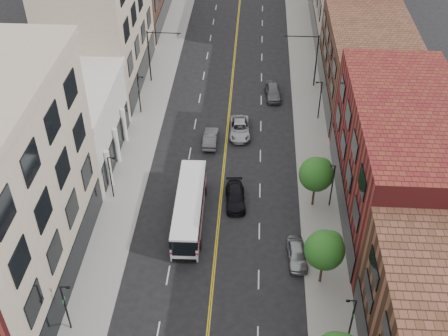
% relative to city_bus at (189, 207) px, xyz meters
% --- Properties ---
extents(sidewalk_left, '(4.00, 110.00, 0.15)m').
position_rel_city_bus_xyz_m(sidewalk_left, '(-7.19, 13.83, -1.65)').
color(sidewalk_left, gray).
rests_on(sidewalk_left, ground).
extents(sidewalk_right, '(4.00, 110.00, 0.15)m').
position_rel_city_bus_xyz_m(sidewalk_right, '(12.81, 13.83, -1.65)').
color(sidewalk_right, gray).
rests_on(sidewalk_right, ground).
extents(bldg_l_white, '(10.00, 14.00, 8.00)m').
position_rel_city_bus_xyz_m(bldg_l_white, '(-14.19, 9.83, 2.28)').
color(bldg_l_white, silver).
rests_on(bldg_l_white, ground).
extents(bldg_l_far_a, '(10.00, 20.00, 18.00)m').
position_rel_city_bus_xyz_m(bldg_l_far_a, '(-14.19, 26.83, 7.28)').
color(bldg_l_far_a, tan).
rests_on(bldg_l_far_a, ground).
extents(bldg_r_mid, '(10.00, 22.00, 12.00)m').
position_rel_city_bus_xyz_m(bldg_r_mid, '(19.81, 2.83, 4.28)').
color(bldg_r_mid, maroon).
rests_on(bldg_r_mid, ground).
extents(bldg_r_far_a, '(10.00, 20.00, 10.00)m').
position_rel_city_bus_xyz_m(bldg_r_far_a, '(19.81, 23.83, 3.28)').
color(bldg_r_far_a, '#523220').
rests_on(bldg_r_far_a, ground).
extents(tree_r_2, '(3.40, 3.40, 5.59)m').
position_rel_city_bus_xyz_m(tree_r_2, '(12.20, -7.10, 2.41)').
color(tree_r_2, black).
rests_on(tree_r_2, sidewalk_right).
extents(tree_r_3, '(3.40, 3.40, 5.59)m').
position_rel_city_bus_xyz_m(tree_r_3, '(12.20, 2.90, 2.41)').
color(tree_r_3, black).
rests_on(tree_r_3, sidewalk_right).
extents(lamp_l_1, '(0.81, 0.55, 5.05)m').
position_rel_city_bus_xyz_m(lamp_l_1, '(-8.14, -13.17, 1.25)').
color(lamp_l_1, black).
rests_on(lamp_l_1, sidewalk_left).
extents(lamp_l_2, '(0.81, 0.55, 5.05)m').
position_rel_city_bus_xyz_m(lamp_l_2, '(-8.14, 2.83, 1.25)').
color(lamp_l_2, black).
rests_on(lamp_l_2, sidewalk_left).
extents(lamp_l_3, '(0.81, 0.55, 5.05)m').
position_rel_city_bus_xyz_m(lamp_l_3, '(-8.14, 18.83, 1.25)').
color(lamp_l_3, black).
rests_on(lamp_l_3, sidewalk_left).
extents(lamp_r_1, '(0.81, 0.55, 5.05)m').
position_rel_city_bus_xyz_m(lamp_r_1, '(13.77, -13.17, 1.25)').
color(lamp_r_1, black).
rests_on(lamp_r_1, sidewalk_right).
extents(lamp_r_2, '(0.81, 0.55, 5.05)m').
position_rel_city_bus_xyz_m(lamp_r_2, '(13.77, 2.83, 1.25)').
color(lamp_r_2, black).
rests_on(lamp_r_2, sidewalk_right).
extents(lamp_r_3, '(0.81, 0.55, 5.05)m').
position_rel_city_bus_xyz_m(lamp_r_3, '(13.77, 18.83, 1.25)').
color(lamp_r_3, black).
rests_on(lamp_r_3, sidewalk_right).
extents(signal_mast_left, '(4.49, 0.18, 7.20)m').
position_rel_city_bus_xyz_m(signal_mast_left, '(-7.45, 26.83, 2.92)').
color(signal_mast_left, black).
rests_on(signal_mast_left, sidewalk_left).
extents(signal_mast_right, '(4.49, 0.18, 7.20)m').
position_rel_city_bus_xyz_m(signal_mast_right, '(13.08, 26.83, 2.92)').
color(signal_mast_right, black).
rests_on(signal_mast_right, sidewalk_right).
extents(city_bus, '(2.95, 11.58, 2.96)m').
position_rel_city_bus_xyz_m(city_bus, '(0.00, 0.00, 0.00)').
color(city_bus, silver).
rests_on(city_bus, ground).
extents(car_parked_far, '(1.99, 4.33, 1.44)m').
position_rel_city_bus_xyz_m(car_parked_far, '(10.21, -4.66, -1.00)').
color(car_parked_far, gray).
rests_on(car_parked_far, ground).
extents(car_lane_behind, '(1.57, 4.39, 1.44)m').
position_rel_city_bus_xyz_m(car_lane_behind, '(1.01, 12.94, -1.00)').
color(car_lane_behind, '#4D4D52').
rests_on(car_lane_behind, ground).
extents(car_lane_a, '(2.37, 4.96, 1.39)m').
position_rel_city_bus_xyz_m(car_lane_a, '(4.31, 2.83, -1.03)').
color(car_lane_a, black).
rests_on(car_lane_a, ground).
extents(car_lane_b, '(2.73, 5.44, 1.48)m').
position_rel_city_bus_xyz_m(car_lane_b, '(4.31, 15.06, -0.98)').
color(car_lane_b, '#9C9DA3').
rests_on(car_lane_b, ground).
extents(car_lane_c, '(2.34, 4.94, 1.63)m').
position_rel_city_bus_xyz_m(car_lane_c, '(8.31, 23.71, -0.91)').
color(car_lane_c, '#545459').
rests_on(car_lane_c, ground).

